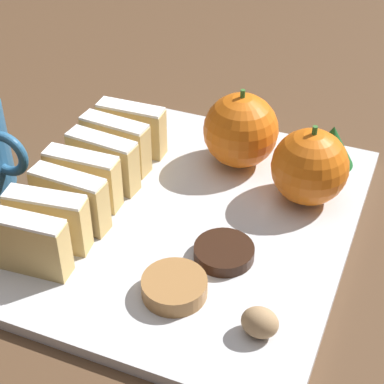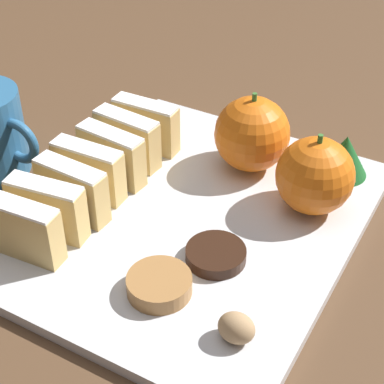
{
  "view_description": "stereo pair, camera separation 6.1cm",
  "coord_description": "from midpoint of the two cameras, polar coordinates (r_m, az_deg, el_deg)",
  "views": [
    {
      "loc": [
        0.18,
        -0.45,
        0.41
      ],
      "look_at": [
        0.0,
        0.0,
        0.04
      ],
      "focal_mm": 60.0,
      "sensor_mm": 36.0,
      "label": 1
    },
    {
      "loc": [
        0.24,
        -0.42,
        0.41
      ],
      "look_at": [
        0.0,
        0.0,
        0.04
      ],
      "focal_mm": 60.0,
      "sensor_mm": 36.0,
      "label": 2
    }
  ],
  "objects": [
    {
      "name": "stollen_slice_fifth",
      "position": [
        0.66,
        -4.57,
        3.18
      ],
      "size": [
        0.08,
        0.03,
        0.06
      ],
      "color": "tan",
      "rests_on": "serving_platter"
    },
    {
      "name": "ground_plane",
      "position": [
        0.63,
        2.74,
        -3.12
      ],
      "size": [
        6.0,
        6.0,
        0.0
      ],
      "primitive_type": "plane",
      "color": "#513823"
    },
    {
      "name": "gingerbread_cookie",
      "position": [
        0.55,
        0.28,
        -8.38
      ],
      "size": [
        0.06,
        0.06,
        0.02
      ],
      "color": "#A3703D",
      "rests_on": "serving_platter"
    },
    {
      "name": "orange_near",
      "position": [
        0.68,
        7.93,
        5.04
      ],
      "size": [
        0.08,
        0.08,
        0.09
      ],
      "color": "orange",
      "rests_on": "serving_platter"
    },
    {
      "name": "walnut",
      "position": [
        0.51,
        7.44,
        -12.05
      ],
      "size": [
        0.03,
        0.03,
        0.03
      ],
      "color": "tan",
      "rests_on": "serving_platter"
    },
    {
      "name": "chocolate_cookie",
      "position": [
        0.58,
        5.15,
        -5.7
      ],
      "size": [
        0.05,
        0.05,
        0.01
      ],
      "color": "black",
      "rests_on": "serving_platter"
    },
    {
      "name": "stollen_slice_second",
      "position": [
        0.6,
        -9.96,
        -1.58
      ],
      "size": [
        0.08,
        0.03,
        0.06
      ],
      "color": "tan",
      "rests_on": "serving_platter"
    },
    {
      "name": "stollen_slice_fourth",
      "position": [
        0.64,
        -6.52,
        1.79
      ],
      "size": [
        0.08,
        0.02,
        0.06
      ],
      "color": "tan",
      "rests_on": "serving_platter"
    },
    {
      "name": "serving_platter",
      "position": [
        0.63,
        2.76,
        -2.71
      ],
      "size": [
        0.3,
        0.36,
        0.01
      ],
      "color": "silver",
      "rests_on": "ground_plane"
    },
    {
      "name": "orange_far",
      "position": [
        0.63,
        13.61,
        1.32
      ],
      "size": [
        0.08,
        0.08,
        0.08
      ],
      "color": "orange",
      "rests_on": "serving_platter"
    },
    {
      "name": "evergreen_sprig",
      "position": [
        0.69,
        15.88,
        3.08
      ],
      "size": [
        0.05,
        0.05,
        0.05
      ],
      "color": "#195623",
      "rests_on": "serving_platter"
    },
    {
      "name": "stollen_slice_third",
      "position": [
        0.62,
        -7.87,
        0.05
      ],
      "size": [
        0.08,
        0.02,
        0.06
      ],
      "color": "tan",
      "rests_on": "serving_platter"
    },
    {
      "name": "stollen_slice_sixth",
      "position": [
        0.69,
        -3.26,
        4.64
      ],
      "size": [
        0.08,
        0.03,
        0.06
      ],
      "color": "tan",
      "rests_on": "serving_platter"
    },
    {
      "name": "stollen_slice_front",
      "position": [
        0.58,
        -11.98,
        -3.4
      ],
      "size": [
        0.08,
        0.03,
        0.06
      ],
      "color": "tan",
      "rests_on": "serving_platter"
    },
    {
      "name": "stollen_slice_back",
      "position": [
        0.71,
        -1.67,
        5.89
      ],
      "size": [
        0.08,
        0.02,
        0.06
      ],
      "color": "tan",
      "rests_on": "serving_platter"
    }
  ]
}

